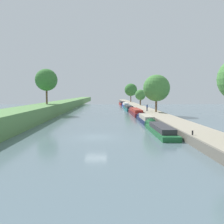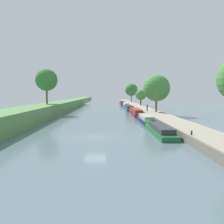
{
  "view_description": "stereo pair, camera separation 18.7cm",
  "coord_description": "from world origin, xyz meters",
  "px_view_note": "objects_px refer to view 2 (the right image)",
  "views": [
    {
      "loc": [
        1.27,
        -26.24,
        5.05
      ],
      "look_at": [
        2.39,
        23.36,
        1.0
      ],
      "focal_mm": 36.77,
      "sensor_mm": 36.0,
      "label": 1
    },
    {
      "loc": [
        1.46,
        -26.24,
        5.05
      ],
      "look_at": [
        2.39,
        23.36,
        1.0
      ],
      "focal_mm": 36.77,
      "sensor_mm": 36.0,
      "label": 2
    }
  ],
  "objects_px": {
    "narrowboat_red": "(122,103)",
    "person_walking": "(147,107)",
    "mooring_bollard_near": "(192,133)",
    "narrowboat_green": "(158,129)",
    "narrowboat_blue": "(126,105)",
    "mooring_bollard_far": "(126,102)",
    "narrowboat_navy": "(145,119)",
    "narrowboat_maroon": "(135,112)",
    "narrowboat_teal": "(128,108)"
  },
  "relations": [
    {
      "from": "narrowboat_teal",
      "to": "narrowboat_red",
      "type": "distance_m",
      "value": 30.33
    },
    {
      "from": "narrowboat_navy",
      "to": "narrowboat_red",
      "type": "relative_size",
      "value": 0.73
    },
    {
      "from": "narrowboat_red",
      "to": "person_walking",
      "type": "distance_m",
      "value": 47.57
    },
    {
      "from": "narrowboat_blue",
      "to": "mooring_bollard_near",
      "type": "height_order",
      "value": "narrowboat_blue"
    },
    {
      "from": "narrowboat_navy",
      "to": "person_walking",
      "type": "distance_m",
      "value": 14.24
    },
    {
      "from": "narrowboat_maroon",
      "to": "narrowboat_teal",
      "type": "relative_size",
      "value": 1.0
    },
    {
      "from": "narrowboat_teal",
      "to": "mooring_bollard_far",
      "type": "height_order",
      "value": "narrowboat_teal"
    },
    {
      "from": "person_walking",
      "to": "narrowboat_navy",
      "type": "bearing_deg",
      "value": -101.35
    },
    {
      "from": "narrowboat_teal",
      "to": "narrowboat_maroon",
      "type": "bearing_deg",
      "value": -89.14
    },
    {
      "from": "narrowboat_green",
      "to": "narrowboat_navy",
      "type": "relative_size",
      "value": 1.06
    },
    {
      "from": "narrowboat_navy",
      "to": "person_walking",
      "type": "bearing_deg",
      "value": 78.65
    },
    {
      "from": "narrowboat_green",
      "to": "narrowboat_red",
      "type": "height_order",
      "value": "narrowboat_red"
    },
    {
      "from": "narrowboat_maroon",
      "to": "narrowboat_navy",
      "type": "bearing_deg",
      "value": -90.46
    },
    {
      "from": "narrowboat_navy",
      "to": "mooring_bollard_near",
      "type": "height_order",
      "value": "narrowboat_navy"
    },
    {
      "from": "narrowboat_green",
      "to": "narrowboat_blue",
      "type": "height_order",
      "value": "narrowboat_blue"
    },
    {
      "from": "mooring_bollard_near",
      "to": "narrowboat_blue",
      "type": "bearing_deg",
      "value": 91.47
    },
    {
      "from": "narrowboat_green",
      "to": "narrowboat_blue",
      "type": "bearing_deg",
      "value": 89.7
    },
    {
      "from": "narrowboat_blue",
      "to": "mooring_bollard_far",
      "type": "distance_m",
      "value": 21.85
    },
    {
      "from": "narrowboat_green",
      "to": "person_walking",
      "type": "xyz_separation_m",
      "value": [
        2.86,
        24.98,
        1.26
      ]
    },
    {
      "from": "narrowboat_blue",
      "to": "narrowboat_red",
      "type": "distance_m",
      "value": 15.07
    },
    {
      "from": "narrowboat_red",
      "to": "mooring_bollard_near",
      "type": "xyz_separation_m",
      "value": [
        1.98,
        -78.95,
        0.43
      ]
    },
    {
      "from": "narrowboat_green",
      "to": "narrowboat_red",
      "type": "relative_size",
      "value": 0.78
    },
    {
      "from": "narrowboat_green",
      "to": "mooring_bollard_far",
      "type": "distance_m",
      "value": 79.2
    },
    {
      "from": "narrowboat_green",
      "to": "narrowboat_teal",
      "type": "bearing_deg",
      "value": 90.08
    },
    {
      "from": "narrowboat_maroon",
      "to": "person_walking",
      "type": "distance_m",
      "value": 3.03
    },
    {
      "from": "narrowboat_green",
      "to": "narrowboat_blue",
      "type": "xyz_separation_m",
      "value": [
        0.3,
        57.39,
        0.17
      ]
    },
    {
      "from": "narrowboat_navy",
      "to": "narrowboat_blue",
      "type": "height_order",
      "value": "narrowboat_blue"
    },
    {
      "from": "narrowboat_navy",
      "to": "person_walking",
      "type": "xyz_separation_m",
      "value": [
        2.79,
        13.91,
        1.19
      ]
    },
    {
      "from": "narrowboat_green",
      "to": "narrowboat_red",
      "type": "bearing_deg",
      "value": 90.03
    },
    {
      "from": "narrowboat_blue",
      "to": "person_walking",
      "type": "height_order",
      "value": "person_walking"
    },
    {
      "from": "narrowboat_blue",
      "to": "mooring_bollard_far",
      "type": "xyz_separation_m",
      "value": [
        1.64,
        21.78,
        0.45
      ]
    },
    {
      "from": "narrowboat_blue",
      "to": "narrowboat_red",
      "type": "height_order",
      "value": "narrowboat_red"
    },
    {
      "from": "narrowboat_navy",
      "to": "narrowboat_maroon",
      "type": "xyz_separation_m",
      "value": [
        0.12,
        14.78,
        0.06
      ]
    },
    {
      "from": "mooring_bollard_near",
      "to": "narrowboat_navy",
      "type": "bearing_deg",
      "value": 96.07
    },
    {
      "from": "narrowboat_blue",
      "to": "narrowboat_teal",
      "type": "bearing_deg",
      "value": -91.32
    },
    {
      "from": "narrowboat_blue",
      "to": "mooring_bollard_near",
      "type": "bearing_deg",
      "value": -88.53
    },
    {
      "from": "narrowboat_green",
      "to": "person_walking",
      "type": "bearing_deg",
      "value": 83.46
    },
    {
      "from": "person_walking",
      "to": "mooring_bollard_far",
      "type": "xyz_separation_m",
      "value": [
        -0.92,
        54.19,
        -0.65
      ]
    },
    {
      "from": "narrowboat_green",
      "to": "person_walking",
      "type": "height_order",
      "value": "person_walking"
    },
    {
      "from": "narrowboat_red",
      "to": "narrowboat_maroon",
      "type": "bearing_deg",
      "value": -89.72
    },
    {
      "from": "narrowboat_green",
      "to": "mooring_bollard_near",
      "type": "height_order",
      "value": "mooring_bollard_near"
    },
    {
      "from": "narrowboat_maroon",
      "to": "narrowboat_blue",
      "type": "xyz_separation_m",
      "value": [
        0.11,
        31.54,
        0.03
      ]
    },
    {
      "from": "narrowboat_navy",
      "to": "narrowboat_maroon",
      "type": "height_order",
      "value": "narrowboat_maroon"
    },
    {
      "from": "narrowboat_maroon",
      "to": "mooring_bollard_far",
      "type": "distance_m",
      "value": 53.35
    },
    {
      "from": "narrowboat_green",
      "to": "narrowboat_maroon",
      "type": "distance_m",
      "value": 25.85
    },
    {
      "from": "narrowboat_blue",
      "to": "narrowboat_navy",
      "type": "bearing_deg",
      "value": -90.28
    },
    {
      "from": "mooring_bollard_far",
      "to": "person_walking",
      "type": "bearing_deg",
      "value": -89.02
    },
    {
      "from": "narrowboat_navy",
      "to": "mooring_bollard_near",
      "type": "relative_size",
      "value": 24.73
    },
    {
      "from": "person_walking",
      "to": "narrowboat_green",
      "type": "bearing_deg",
      "value": -96.54
    },
    {
      "from": "person_walking",
      "to": "narrowboat_blue",
      "type": "bearing_deg",
      "value": 94.53
    }
  ]
}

